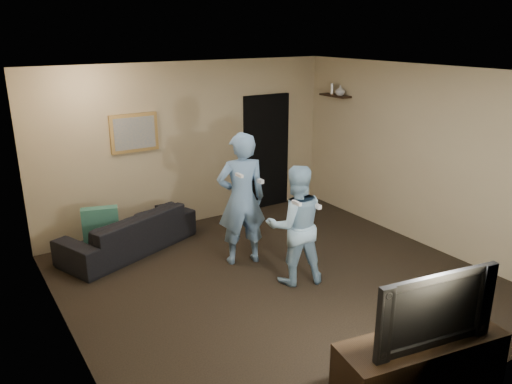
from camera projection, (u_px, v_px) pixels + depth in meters
ground at (279, 282)px, 6.34m from camera, size 5.00×5.00×0.00m
ceiling at (283, 73)px, 5.52m from camera, size 5.00×5.00×0.04m
wall_back at (190, 145)px, 7.93m from camera, size 5.00×0.04×2.60m
wall_front at (464, 264)px, 3.93m from camera, size 5.00×0.04×2.60m
wall_left at (62, 228)px, 4.65m from camera, size 0.04×5.00×2.60m
wall_right at (422, 157)px, 7.21m from camera, size 0.04×5.00×2.60m
sofa at (129, 231)px, 7.17m from camera, size 2.14×1.44×0.58m
throw_pillow at (101, 224)px, 6.91m from camera, size 0.51×0.29×0.49m
painting_frame at (134, 133)px, 7.35m from camera, size 0.72×0.05×0.57m
painting_canvas at (135, 133)px, 7.33m from camera, size 0.62×0.01×0.47m
doorway at (266, 152)px, 8.74m from camera, size 0.90×0.06×2.00m
light_switch at (236, 139)px, 8.34m from camera, size 0.08×0.02×0.12m
wall_shelf at (335, 96)px, 8.38m from camera, size 0.20×0.60×0.03m
shelf_vase at (340, 90)px, 8.26m from camera, size 0.17×0.17×0.16m
shelf_figurine at (332, 89)px, 8.42m from camera, size 0.06×0.06×0.18m
tv_console at (420, 366)px, 4.38m from camera, size 1.60×0.75×0.55m
television at (427, 304)px, 4.18m from camera, size 1.18×0.36×0.67m
wii_player_left at (242, 199)px, 6.63m from camera, size 0.75×0.60×1.81m
wii_player_right at (295, 225)px, 6.14m from camera, size 0.89×0.79×1.52m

